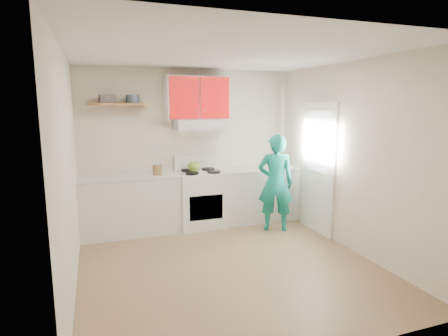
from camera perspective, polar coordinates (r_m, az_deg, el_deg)
name	(u,v)px	position (r m, az deg, el deg)	size (l,w,h in m)	color
floor	(227,264)	(4.89, 0.49, -14.57)	(3.80, 3.80, 0.00)	brown
ceiling	(227,54)	(4.49, 0.54, 17.25)	(3.60, 3.80, 0.04)	white
back_wall	(189,147)	(6.32, -5.36, 3.23)	(3.60, 0.04, 2.60)	beige
front_wall	(314,202)	(2.84, 13.72, -5.11)	(3.60, 0.04, 2.60)	beige
left_wall	(68,173)	(4.26, -22.90, -0.67)	(0.04, 3.80, 2.60)	beige
right_wall	(350,157)	(5.39, 18.83, 1.62)	(0.04, 3.80, 2.60)	beige
door	(318,169)	(5.98, 14.37, -0.08)	(0.05, 0.85, 2.05)	white
door_glass	(318,142)	(5.91, 14.33, 3.98)	(0.01, 0.55, 0.95)	white
counter_left	(131,205)	(6.02, -14.22, -5.62)	(1.52, 0.60, 0.90)	silver
counter_right	(257,194)	(6.56, 5.14, -4.08)	(1.32, 0.60, 0.90)	silver
stove	(201,199)	(6.18, -3.60, -4.81)	(0.76, 0.65, 0.92)	white
range_hood	(198,124)	(6.10, -3.99, 6.74)	(0.76, 0.44, 0.15)	silver
upper_cabinets	(197,98)	(6.14, -4.18, 10.72)	(1.02, 0.33, 0.70)	red
shelf	(118,104)	(5.95, -16.06, 9.44)	(0.90, 0.30, 0.04)	brown
books	(107,99)	(5.92, -17.54, 10.11)	(0.23, 0.16, 0.12)	#443C3E
tin	(132,99)	(5.95, -13.94, 10.31)	(0.21, 0.21, 0.13)	#333D4C
kettle	(194,166)	(6.09, -4.63, 0.24)	(0.21, 0.21, 0.18)	olive
crock	(158,171)	(5.89, -10.22, -0.41)	(0.15, 0.15, 0.18)	brown
cutting_board	(235,170)	(6.29, 1.68, -0.35)	(0.27, 0.20, 0.02)	olive
silicone_mat	(278,168)	(6.58, 8.37, -0.06)	(0.27, 0.23, 0.01)	red
person	(276,183)	(5.96, 7.97, -2.30)	(0.57, 0.37, 1.56)	#0E8170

